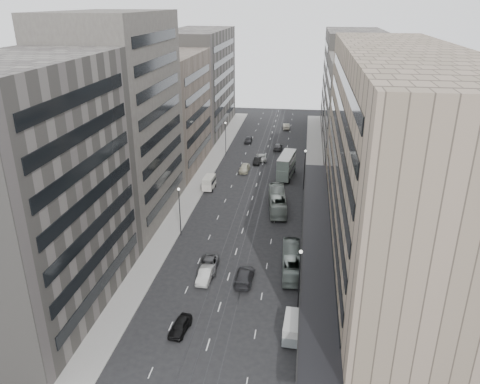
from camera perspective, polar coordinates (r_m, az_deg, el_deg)
The scene contains 30 objects.
ground at distance 65.08m, azimuth -1.54°, elevation -10.73°, with size 220.00×220.00×0.00m, color black.
sidewalk_right at distance 97.87m, azimuth 9.11°, elevation 0.85°, with size 4.00×125.00×0.15m, color gray.
sidewalk_left at distance 100.16m, azimuth -4.74°, elevation 1.57°, with size 4.00×125.00×0.15m, color gray.
department_store at distance 66.13m, azimuth 18.23°, elevation 3.09°, with size 19.20×60.00×30.00m.
building_right_mid at distance 108.94m, azimuth 14.52°, elevation 9.21°, with size 15.00×28.00×24.00m, color #4D4842.
building_right_far at distance 137.91m, azimuth 13.42°, elevation 12.82°, with size 15.00×32.00×28.00m, color slate.
building_left_a at distance 58.88m, azimuth -24.20°, elevation -0.10°, with size 15.00×28.00×30.00m, color slate.
building_left_b at distance 81.14m, azimuth -14.65°, elevation 8.46°, with size 15.00×26.00×34.00m, color #4D4842.
building_left_c at distance 106.89m, azimuth -8.99°, elevation 9.67°, with size 15.00×28.00×25.00m, color #76675C.
building_left_d at distance 137.93m, azimuth -5.03°, elevation 13.33°, with size 15.00×38.00×28.00m, color slate.
lamp_right_near at distance 57.37m, azimuth 7.29°, elevation -9.75°, with size 0.44×0.44×8.32m.
lamp_right_far at distance 93.73m, azimuth 7.90°, elevation 3.29°, with size 0.44×0.44×8.32m.
lamp_left_near at distance 74.84m, azimuth -7.38°, elevation -1.72°, with size 0.44×0.44×8.32m.
lamp_left_far at distance 114.45m, azimuth -1.77°, elevation 7.01°, with size 0.44×0.44×8.32m.
bus_near at distance 66.88m, azimuth 6.28°, elevation -8.41°, with size 2.45×10.46×2.91m, color gray.
bus_far at distance 85.30m, azimuth 4.58°, elevation -1.09°, with size 2.79×11.93×3.32m, color #939E96.
double_decker at distance 100.79m, azimuth 5.68°, elevation 3.29°, with size 3.87×9.58×5.09m.
vw_microbus at distance 55.17m, azimuth 6.40°, elevation -16.05°, with size 2.28×4.66×2.47m.
panel_van at distance 94.27m, azimuth -3.80°, elevation 1.17°, with size 2.26×4.38×2.72m.
sedan_0 at distance 56.46m, azimuth -7.30°, elevation -15.90°, with size 1.73×4.30×1.47m, color black.
sedan_1 at distance 64.96m, azimuth -4.26°, elevation -10.03°, with size 1.68×4.81×1.58m, color #B8B8B3.
sedan_2 at distance 67.20m, azimuth -3.88°, elevation -8.84°, with size 2.55×5.54×1.54m, color #4D4D4F.
sedan_3 at distance 64.44m, azimuth 0.56°, elevation -10.21°, with size 2.34×5.75×1.67m, color #28282B.
sedan_4 at distance 104.16m, azimuth 0.54°, elevation 2.94°, with size 2.02×5.02×1.71m, color #B7B297.
sedan_5 at distance 109.58m, azimuth 2.14°, elevation 3.85°, with size 1.52×4.37×1.44m, color black.
sedan_6 at distance 112.13m, azimuth 2.61°, elevation 4.28°, with size 2.43×5.26×1.46m, color #B9B8B4.
sedan_7 at distance 120.60m, azimuth 4.66°, elevation 5.54°, with size 2.03×5.00×1.45m, color #4F4F51.
sedan_8 at distance 126.13m, azimuth 1.04°, elevation 6.40°, with size 1.87×4.64×1.58m, color #252528.
sedan_9 at distance 140.53m, azimuth 5.66°, elevation 7.99°, with size 1.78×5.09×1.68m, color #BCB49C.
pedestrian at distance 58.35m, azimuth 7.56°, elevation -13.94°, with size 0.74×0.49×2.03m, color black.
Camera 1 is at (9.44, -53.68, 35.56)m, focal length 35.00 mm.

